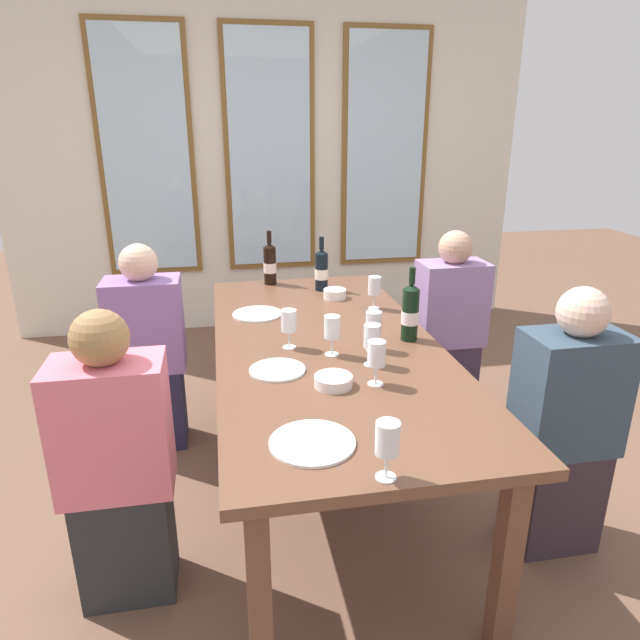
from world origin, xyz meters
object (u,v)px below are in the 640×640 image
wine_glass_0 (289,323)px  seated_person_3 (564,429)px  tasting_bowl_1 (333,381)px  wine_glass_2 (375,287)px  white_plate_1 (277,370)px  seated_person_0 (148,354)px  dining_table (326,356)px  seated_person_2 (118,468)px  tasting_bowl_0 (335,294)px  seated_person_1 (449,330)px  wine_bottle_2 (410,312)px  wine_glass_6 (388,440)px  wine_bottle_1 (322,270)px  wine_glass_3 (374,323)px  white_plate_0 (312,443)px  wine_bottle_0 (270,264)px  wine_glass_1 (376,355)px  wine_glass_4 (372,338)px  wine_glass_5 (332,328)px  white_plate_2 (257,314)px

wine_glass_0 → seated_person_3: seated_person_3 is taller
tasting_bowl_1 → wine_glass_2: wine_glass_2 is taller
white_plate_1 → seated_person_0: 1.02m
dining_table → seated_person_0: size_ratio=1.96×
dining_table → seated_person_2: 1.00m
tasting_bowl_0 → seated_person_1: 0.72m
wine_bottle_2 → seated_person_0: seated_person_0 is taller
tasting_bowl_1 → wine_glass_6: 0.60m
dining_table → tasting_bowl_1: bearing=-97.8°
dining_table → wine_glass_6: 1.05m
wine_bottle_1 → wine_glass_3: 0.94m
wine_bottle_1 → tasting_bowl_1: bearing=-98.7°
white_plate_0 → seated_person_1: (1.05, 1.40, -0.22)m
tasting_bowl_1 → seated_person_2: seated_person_2 is taller
wine_glass_3 → seated_person_1: 1.03m
seated_person_0 → seated_person_1: (1.69, 0.05, 0.00)m
seated_person_3 → wine_bottle_2: bearing=132.1°
wine_bottle_0 → wine_glass_0: bearing=-91.2°
wine_bottle_1 → seated_person_3: 1.59m
wine_glass_1 → seated_person_3: size_ratio=0.16×
dining_table → seated_person_0: 1.01m
wine_bottle_2 → wine_glass_2: (-0.03, 0.46, -0.01)m
wine_glass_3 → seated_person_0: size_ratio=0.16×
white_plate_0 → wine_glass_0: size_ratio=1.54×
wine_glass_3 → seated_person_2: bearing=-159.4°
wine_glass_1 → wine_glass_3: (0.08, 0.33, 0.00)m
white_plate_0 → seated_person_0: 1.51m
wine_bottle_2 → wine_glass_0: size_ratio=1.93×
wine_glass_4 → wine_glass_5: 0.19m
dining_table → wine_glass_3: (0.18, -0.13, 0.19)m
white_plate_1 → wine_glass_5: wine_glass_5 is taller
white_plate_1 → wine_bottle_0: size_ratio=0.69×
wine_glass_6 → seated_person_2: seated_person_2 is taller
wine_bottle_0 → wine_glass_4: wine_bottle_0 is taller
white_plate_2 → wine_glass_3: wine_glass_3 is taller
seated_person_0 → wine_glass_3: bearing=-32.6°
wine_glass_5 → seated_person_0: 1.13m
tasting_bowl_0 → seated_person_3: 1.40m
wine_bottle_1 → wine_bottle_2: size_ratio=0.94×
seated_person_1 → seated_person_2: 2.02m
wine_glass_0 → white_plate_0: bearing=-92.4°
wine_glass_0 → wine_glass_1: (0.27, -0.42, 0.00)m
wine_glass_4 → seated_person_0: size_ratio=0.16×
wine_glass_1 → wine_glass_4: size_ratio=1.00×
wine_glass_3 → seated_person_1: bearing=46.8°
tasting_bowl_1 → wine_glass_0: wine_glass_0 is taller
wine_glass_5 → wine_glass_6: (-0.03, -0.88, 0.00)m
white_plate_0 → wine_bottle_1: bearing=78.3°
white_plate_2 → wine_glass_5: 0.65m
wine_glass_6 → seated_person_1: 1.87m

